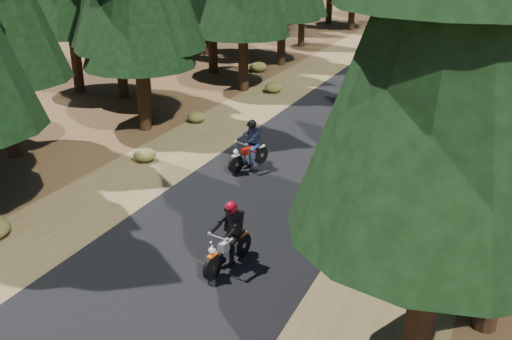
% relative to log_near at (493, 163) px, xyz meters
% --- Properties ---
extents(ground, '(120.00, 120.00, 0.00)m').
position_rel_log_near_xyz_m(ground, '(-6.37, -7.61, -0.16)').
color(ground, '#462E19').
rests_on(ground, ground).
extents(road, '(6.00, 100.00, 0.01)m').
position_rel_log_near_xyz_m(road, '(-6.37, -2.61, -0.15)').
color(road, black).
rests_on(road, ground).
extents(shoulder_l, '(3.20, 100.00, 0.01)m').
position_rel_log_near_xyz_m(shoulder_l, '(-10.97, -2.61, -0.16)').
color(shoulder_l, brown).
rests_on(shoulder_l, ground).
extents(shoulder_r, '(3.20, 100.00, 0.01)m').
position_rel_log_near_xyz_m(shoulder_r, '(-1.77, -2.61, -0.16)').
color(shoulder_r, brown).
rests_on(shoulder_r, ground).
extents(log_near, '(3.66, 4.17, 0.32)m').
position_rel_log_near_xyz_m(log_near, '(0.00, 0.00, 0.00)').
color(log_near, '#4C4233').
rests_on(log_near, ground).
extents(understory_shrubs, '(16.34, 29.92, 0.62)m').
position_rel_log_near_xyz_m(understory_shrubs, '(-7.05, 0.46, 0.10)').
color(understory_shrubs, '#474C1E').
rests_on(understory_shrubs, ground).
extents(rider_lead, '(0.86, 1.98, 1.71)m').
position_rel_log_near_xyz_m(rider_lead, '(-5.49, -9.69, 0.41)').
color(rider_lead, silver).
rests_on(rider_lead, road).
extents(rider_follow, '(1.18, 2.02, 1.73)m').
position_rel_log_near_xyz_m(rider_follow, '(-7.78, -3.62, 0.42)').
color(rider_follow, '#A2150A').
rests_on(rider_follow, road).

